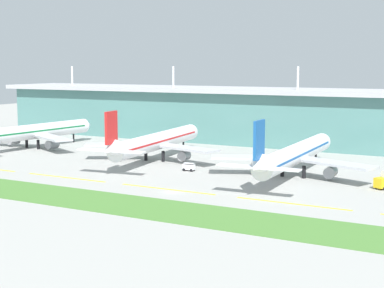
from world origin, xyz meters
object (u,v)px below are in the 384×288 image
airliner_near_middle (156,142)px  baggage_cart (189,167)px  airliner_far_middle (295,154)px  airliner_nearest (35,132)px

airliner_near_middle → baggage_cart: bearing=-32.6°
airliner_near_middle → airliner_far_middle: (50.76, -5.65, 0.00)m
airliner_near_middle → airliner_far_middle: same height
airliner_far_middle → baggage_cart: 32.38m
airliner_near_middle → baggage_cart: airliner_near_middle is taller
baggage_cart → airliner_far_middle: bearing=12.4°
airliner_nearest → airliner_far_middle: bearing=-4.7°
airliner_nearest → airliner_far_middle: same height
airliner_far_middle → baggage_cart: bearing=-167.6°
airliner_nearest → baggage_cart: size_ratio=17.10×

